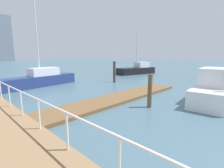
% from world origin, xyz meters
% --- Properties ---
extents(ground_plane, '(300.00, 300.00, 0.00)m').
position_xyz_m(ground_plane, '(0.00, 20.00, 0.00)').
color(ground_plane, '#476675').
extents(floating_dock, '(12.45, 2.00, 0.18)m').
position_xyz_m(floating_dock, '(2.72, 9.02, 0.09)').
color(floating_dock, brown).
rests_on(floating_dock, ground_plane).
extents(boardwalk_railing, '(0.06, 23.91, 1.08)m').
position_xyz_m(boardwalk_railing, '(-3.15, 8.34, 1.25)').
color(boardwalk_railing, white).
rests_on(boardwalk_railing, boardwalk).
extents(dock_piling_0, '(0.24, 0.24, 1.90)m').
position_xyz_m(dock_piling_0, '(2.65, 6.59, 0.95)').
color(dock_piling_0, brown).
rests_on(dock_piling_0, ground_plane).
extents(dock_piling_2, '(0.28, 0.28, 2.34)m').
position_xyz_m(dock_piling_2, '(7.80, 14.17, 1.17)').
color(dock_piling_2, '#473826').
rests_on(dock_piling_2, ground_plane).
extents(moored_boat_0, '(6.85, 2.44, 2.17)m').
position_xyz_m(moored_boat_0, '(6.86, 4.34, 0.79)').
color(moored_boat_0, white).
rests_on(moored_boat_0, ground_plane).
extents(moored_boat_1, '(7.09, 3.46, 7.30)m').
position_xyz_m(moored_boat_1, '(16.83, 17.45, 0.71)').
color(moored_boat_1, black).
rests_on(moored_boat_1, ground_plane).
extents(moored_boat_3, '(7.53, 2.71, 8.41)m').
position_xyz_m(moored_boat_3, '(1.11, 17.77, 0.70)').
color(moored_boat_3, navy).
rests_on(moored_boat_3, ground_plane).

